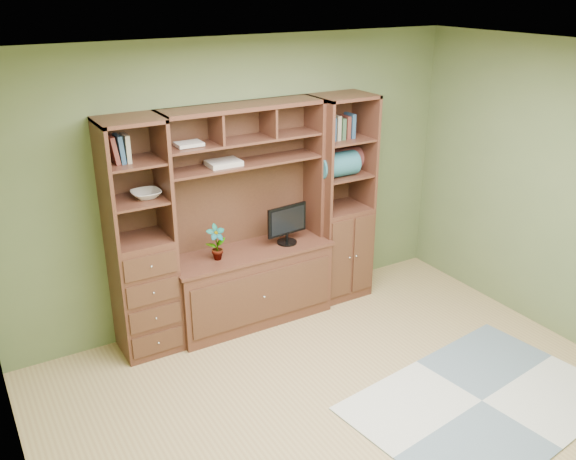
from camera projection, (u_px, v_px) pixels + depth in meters
room at (376, 262)px, 4.02m from camera, size 4.60×4.10×2.64m
center_hutch at (250, 220)px, 5.48m from camera, size 1.54×0.53×2.05m
left_tower at (140, 241)px, 5.05m from camera, size 0.50×0.45×2.05m
right_tower at (340, 199)px, 6.00m from camera, size 0.55×0.45×2.05m
rug at (482, 401)px, 4.72m from camera, size 2.14×1.57×0.01m
monitor at (287, 218)px, 5.64m from camera, size 0.44×0.23×0.51m
orchid at (216, 243)px, 5.34m from camera, size 0.17×0.12×0.33m
magazines at (224, 163)px, 5.26m from camera, size 0.29×0.21×0.04m
bowl at (146, 194)px, 4.94m from camera, size 0.24×0.24×0.06m
blanket_teal at (337, 165)px, 5.77m from camera, size 0.40×0.23×0.23m
blanket_red at (350, 158)px, 5.99m from camera, size 0.41×0.23×0.23m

